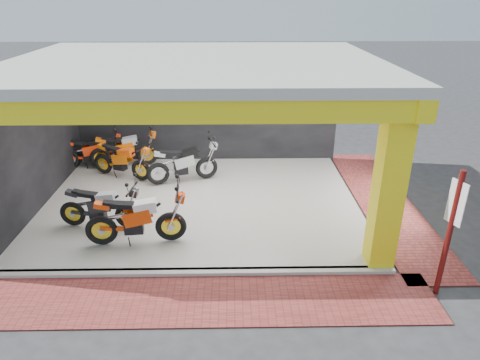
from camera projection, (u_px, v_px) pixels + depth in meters
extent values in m
plane|color=#2D2D30|center=(196.00, 246.00, 9.34)|extent=(80.00, 80.00, 0.00)
cube|color=silver|center=(201.00, 202.00, 11.14)|extent=(8.00, 6.00, 0.10)
cube|color=beige|center=(196.00, 63.00, 9.69)|extent=(8.40, 6.40, 0.20)
cube|color=black|center=(206.00, 108.00, 13.28)|extent=(8.20, 0.20, 3.50)
cube|color=black|center=(30.00, 141.00, 10.38)|extent=(0.20, 6.20, 3.50)
cube|color=yellow|center=(389.00, 187.00, 8.00)|extent=(0.50, 0.50, 3.50)
cube|color=yellow|center=(183.00, 110.00, 7.08)|extent=(8.40, 0.30, 0.40)
cube|color=yellow|center=(369.00, 76.00, 9.88)|extent=(0.30, 6.40, 0.40)
cube|color=silver|center=(192.00, 272.00, 8.39)|extent=(8.00, 0.20, 0.10)
cube|color=#953730|center=(188.00, 300.00, 7.69)|extent=(9.00, 1.40, 0.03)
cube|color=#953730|center=(384.00, 202.00, 11.24)|extent=(1.40, 7.00, 0.03)
cylinder|color=#590F0D|center=(449.00, 236.00, 7.40)|extent=(0.10, 0.10, 2.46)
cube|color=white|center=(456.00, 203.00, 7.14)|extent=(0.14, 0.33, 0.79)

